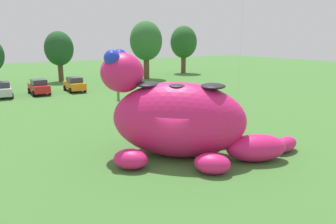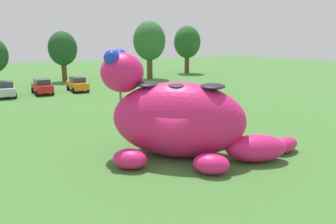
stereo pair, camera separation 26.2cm
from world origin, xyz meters
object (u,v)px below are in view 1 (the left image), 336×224
at_px(car_silver, 2,90).
at_px(spectator_near_inflatable, 118,92).
at_px(spectator_wandering, 180,93).
at_px(car_red, 39,87).
at_px(giant_inflatable_creature, 178,118).
at_px(car_orange, 74,84).
at_px(spectator_by_cars, 175,91).

bearing_deg(car_silver, spectator_near_inflatable, -39.53).
bearing_deg(spectator_wandering, car_red, 132.52).
xyz_separation_m(giant_inflatable_creature, car_silver, (-6.17, 24.79, -1.21)).
distance_m(car_orange, spectator_by_cars, 13.04).
distance_m(car_silver, car_red, 3.79).
height_order(giant_inflatable_creature, spectator_wandering, giant_inflatable_creature).
bearing_deg(car_orange, spectator_wandering, -59.39).
xyz_separation_m(car_orange, spectator_wandering, (7.16, -12.10, -0.01)).
height_order(car_red, spectator_near_inflatable, car_red).
relative_size(giant_inflatable_creature, spectator_near_inflatable, 6.08).
distance_m(car_red, spectator_wandering, 16.59).
distance_m(car_red, car_orange, 4.05).
distance_m(giant_inflatable_creature, spectator_wandering, 15.47).
bearing_deg(spectator_near_inflatable, spectator_wandering, -37.87).
relative_size(car_silver, car_orange, 1.02).
height_order(car_red, spectator_wandering, car_red).
relative_size(car_silver, spectator_near_inflatable, 2.45).
height_order(car_silver, spectator_near_inflatable, car_silver).
bearing_deg(car_red, spectator_wandering, -47.48).
bearing_deg(spectator_by_cars, car_orange, 124.64).
bearing_deg(car_red, spectator_near_inflatable, -53.41).
relative_size(spectator_near_inflatable, spectator_wandering, 1.00).
distance_m(giant_inflatable_creature, spectator_by_cars, 16.75).
xyz_separation_m(car_silver, spectator_wandering, (15.00, -12.14, -0.01)).
distance_m(car_red, spectator_near_inflatable, 10.34).
relative_size(car_red, spectator_wandering, 2.41).
relative_size(giant_inflatable_creature, spectator_wandering, 6.08).
xyz_separation_m(car_silver, spectator_near_inflatable, (9.95, -8.21, -0.01)).
height_order(giant_inflatable_creature, car_orange, giant_inflatable_creature).
relative_size(car_red, car_orange, 1.00).
xyz_separation_m(car_orange, spectator_near_inflatable, (2.11, -8.18, -0.01)).
xyz_separation_m(car_red, spectator_wandering, (11.21, -12.23, -0.01)).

